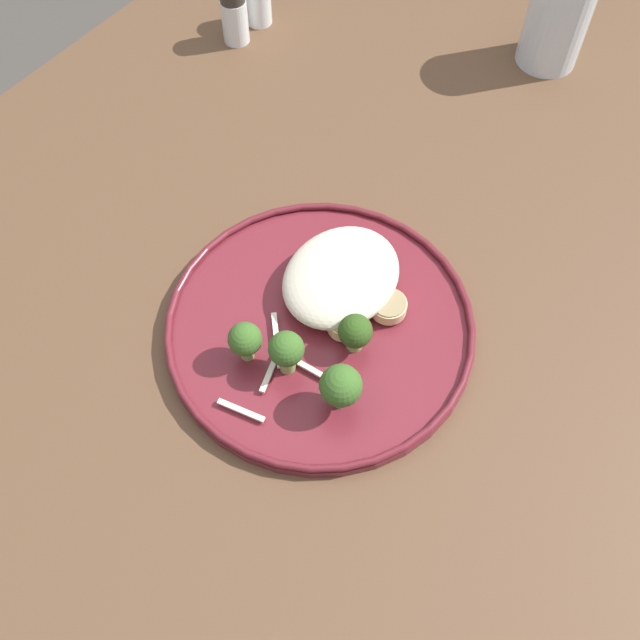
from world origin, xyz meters
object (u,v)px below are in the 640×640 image
at_px(seared_scallop_large_seared, 321,252).
at_px(water_glass, 557,20).
at_px(dinner_plate, 320,326).
at_px(seared_scallop_front_small, 314,274).
at_px(seared_scallop_right_edge, 336,278).
at_px(seared_scallop_tiny_bay, 344,324).
at_px(seared_scallop_center_golden, 380,273).
at_px(broccoli_floret_beside_noodles, 341,386).
at_px(broccoli_floret_split_head, 355,332).
at_px(pepper_shaker, 234,17).
at_px(broccoli_floret_front_edge, 286,351).
at_px(seared_scallop_tilted_round, 359,246).
at_px(seared_scallop_on_noodles, 389,306).
at_px(broccoli_floret_center_pile, 245,340).

relative_size(seared_scallop_large_seared, water_glass, 0.20).
distance_m(dinner_plate, water_glass, 0.47).
distance_m(seared_scallop_front_small, seared_scallop_large_seared, 0.03).
bearing_deg(seared_scallop_right_edge, seared_scallop_tiny_bay, 44.62).
height_order(seared_scallop_center_golden, broccoli_floret_beside_noodles, broccoli_floret_beside_noodles).
bearing_deg(broccoli_floret_split_head, seared_scallop_tiny_bay, -114.02).
height_order(seared_scallop_center_golden, pepper_shaker, pepper_shaker).
bearing_deg(broccoli_floret_front_edge, seared_scallop_tilted_round, -170.54).
bearing_deg(seared_scallop_on_noodles, dinner_plate, -40.01).
bearing_deg(broccoli_floret_beside_noodles, pepper_shaker, -129.34).
relative_size(seared_scallop_tiny_bay, water_glass, 0.25).
distance_m(seared_scallop_center_golden, seared_scallop_tilted_round, 0.04).
bearing_deg(broccoli_floret_front_edge, broccoli_floret_beside_noodles, 89.89).
xyz_separation_m(seared_scallop_front_small, seared_scallop_right_edge, (-0.01, 0.02, 0.00)).
distance_m(seared_scallop_right_edge, seared_scallop_tiny_bay, 0.05).
bearing_deg(seared_scallop_tiny_bay, broccoli_floret_split_head, 65.98).
xyz_separation_m(seared_scallop_right_edge, broccoli_floret_split_head, (0.04, 0.05, 0.01)).
bearing_deg(dinner_plate, seared_scallop_tilted_round, -167.21).
bearing_deg(seared_scallop_tiny_bay, pepper_shaker, -126.47).
relative_size(broccoli_floret_beside_noodles, pepper_shaker, 0.80).
bearing_deg(broccoli_floret_center_pile, seared_scallop_tiny_bay, 144.28).
height_order(seared_scallop_front_small, broccoli_floret_front_edge, broccoli_floret_front_edge).
height_order(seared_scallop_large_seared, pepper_shaker, pepper_shaker).
relative_size(seared_scallop_large_seared, seared_scallop_on_noodles, 0.73).
bearing_deg(seared_scallop_center_golden, seared_scallop_front_small, -53.58).
relative_size(seared_scallop_tilted_round, broccoli_floret_center_pile, 0.75).
xyz_separation_m(seared_scallop_center_golden, broccoli_floret_front_edge, (0.13, -0.01, 0.02)).
height_order(seared_scallop_on_noodles, broccoli_floret_center_pile, broccoli_floret_center_pile).
bearing_deg(broccoli_floret_front_edge, broccoli_floret_center_pile, -71.40).
bearing_deg(broccoli_floret_center_pile, broccoli_floret_front_edge, 108.60).
distance_m(seared_scallop_tilted_round, broccoli_floret_center_pile, 0.16).
relative_size(seared_scallop_tilted_round, water_glass, 0.28).
bearing_deg(broccoli_floret_split_head, seared_scallop_on_noodles, 175.25).
distance_m(dinner_plate, broccoli_floret_split_head, 0.05).
relative_size(dinner_plate, seared_scallop_tilted_round, 8.42).
height_order(broccoli_floret_split_head, water_glass, water_glass).
bearing_deg(pepper_shaker, seared_scallop_on_noodles, 59.57).
bearing_deg(seared_scallop_tiny_bay, broccoli_floret_front_edge, -15.26).
xyz_separation_m(seared_scallop_right_edge, broccoli_floret_front_edge, (0.10, 0.02, 0.02)).
bearing_deg(dinner_plate, seared_scallop_front_small, -136.54).
relative_size(seared_scallop_on_noodles, broccoli_floret_split_head, 0.81).
bearing_deg(broccoli_floret_front_edge, broccoli_floret_split_head, 147.42).
distance_m(seared_scallop_tiny_bay, broccoli_floret_beside_noodles, 0.08).
distance_m(broccoli_floret_center_pile, pepper_shaker, 0.45).
bearing_deg(seared_scallop_large_seared, seared_scallop_tilted_round, 140.01).
bearing_deg(seared_scallop_tilted_round, seared_scallop_tiny_bay, 26.82).
distance_m(seared_scallop_on_noodles, broccoli_floret_center_pile, 0.14).
distance_m(dinner_plate, seared_scallop_tilted_round, 0.09).
xyz_separation_m(broccoli_floret_beside_noodles, water_glass, (-0.52, -0.08, 0.01)).
bearing_deg(dinner_plate, pepper_shaker, -129.11).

